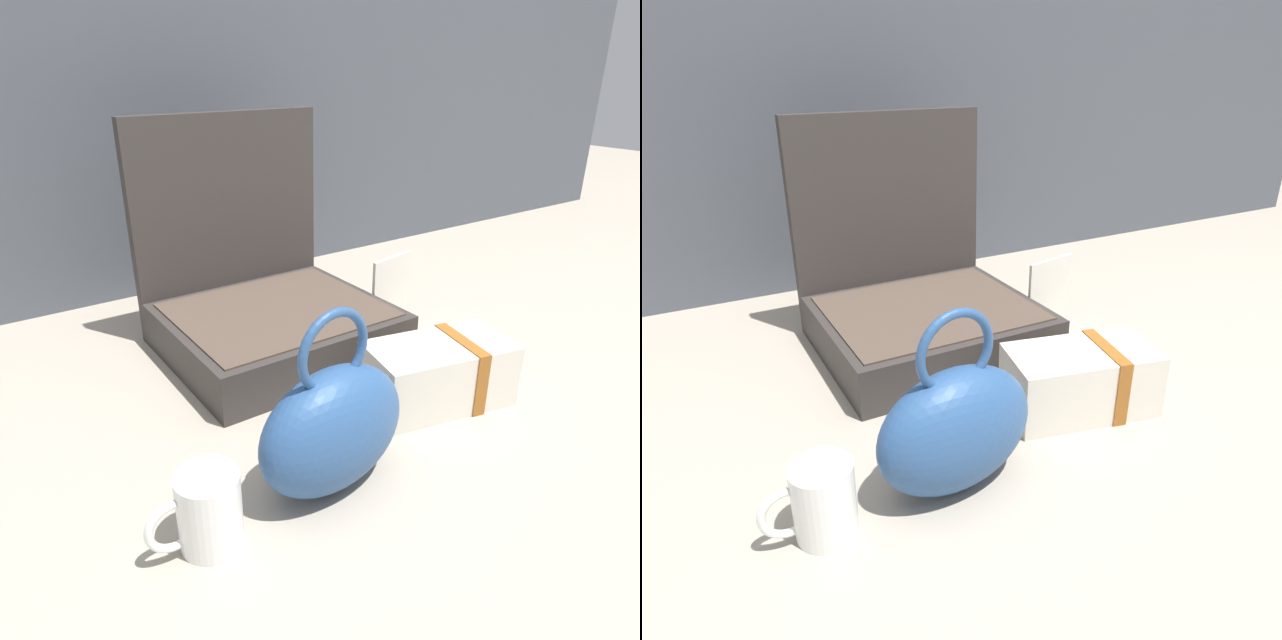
# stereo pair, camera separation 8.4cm
# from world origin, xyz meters

# --- Properties ---
(ground_plane) EXTENTS (6.00, 6.00, 0.00)m
(ground_plane) POSITION_xyz_m (0.00, 0.00, 0.00)
(ground_plane) COLOR #9E9384
(open_suitcase) EXTENTS (0.37, 0.34, 0.40)m
(open_suitcase) POSITION_xyz_m (0.05, 0.19, 0.08)
(open_suitcase) COLOR #332D2B
(open_suitcase) RESTS_ON ground_plane
(teal_pouch_handbag) EXTENTS (0.22, 0.13, 0.24)m
(teal_pouch_handbag) POSITION_xyz_m (-0.08, -0.20, 0.08)
(teal_pouch_handbag) COLOR #284C7F
(teal_pouch_handbag) RESTS_ON ground_plane
(cream_toiletry_bag) EXTENTS (0.23, 0.16, 0.10)m
(cream_toiletry_bag) POSITION_xyz_m (0.16, -0.14, 0.05)
(cream_toiletry_bag) COLOR silver
(cream_toiletry_bag) RESTS_ON ground_plane
(coffee_mug) EXTENTS (0.11, 0.07, 0.09)m
(coffee_mug) POSITION_xyz_m (-0.25, -0.20, 0.05)
(coffee_mug) COLOR white
(coffee_mug) RESTS_ON ground_plane
(info_card_left) EXTENTS (0.11, 0.03, 0.14)m
(info_card_left) POSITION_xyz_m (0.29, 0.13, 0.07)
(info_card_left) COLOR silver
(info_card_left) RESTS_ON ground_plane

